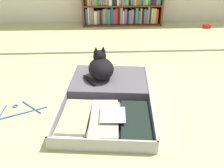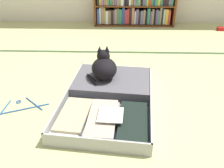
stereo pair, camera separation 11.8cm
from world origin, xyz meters
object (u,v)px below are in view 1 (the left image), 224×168
black_cat (101,67)px  clothes_hanger (17,112)px  open_suitcase (108,95)px  small_red_pouch (207,26)px

black_cat → clothes_hanger: size_ratio=0.75×
clothes_hanger → black_cat: bearing=28.3°
open_suitcase → black_cat: bearing=103.6°
open_suitcase → small_red_pouch: size_ratio=10.50×
open_suitcase → clothes_hanger: (-0.67, -0.13, -0.04)m
clothes_hanger → open_suitcase: bearing=11.0°
open_suitcase → small_red_pouch: open_suitcase is taller
open_suitcase → small_red_pouch: bearing=50.3°
black_cat → clothes_hanger: black_cat is taller
black_cat → small_red_pouch: (1.63, 1.69, -0.16)m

